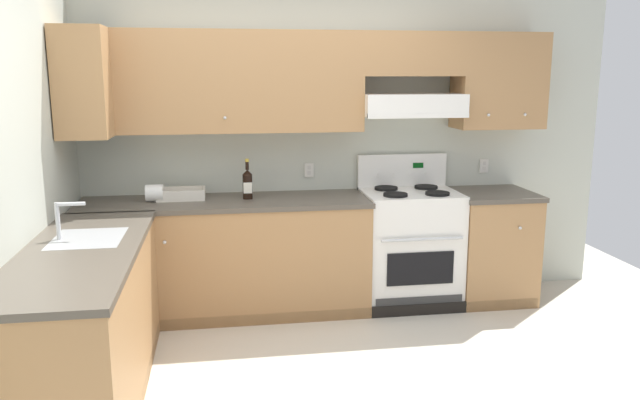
{
  "coord_description": "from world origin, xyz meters",
  "views": [
    {
      "loc": [
        -0.45,
        -3.5,
        1.87
      ],
      "look_at": [
        0.21,
        0.7,
        1.0
      ],
      "focal_mm": 35.14,
      "sensor_mm": 36.0,
      "label": 1
    }
  ],
  "objects_px": {
    "stove": "(409,246)",
    "paper_towel_roll": "(155,193)",
    "bowl": "(181,195)",
    "wine_bottle": "(247,183)"
  },
  "relations": [
    {
      "from": "stove",
      "to": "wine_bottle",
      "type": "distance_m",
      "value": 1.42
    },
    {
      "from": "stove",
      "to": "bowl",
      "type": "relative_size",
      "value": 3.3
    },
    {
      "from": "paper_towel_roll",
      "to": "wine_bottle",
      "type": "bearing_deg",
      "value": -0.5
    },
    {
      "from": "bowl",
      "to": "paper_towel_roll",
      "type": "distance_m",
      "value": 0.21
    },
    {
      "from": "stove",
      "to": "paper_towel_roll",
      "type": "xyz_separation_m",
      "value": [
        -2.0,
        0.02,
        0.5
      ]
    },
    {
      "from": "bowl",
      "to": "paper_towel_roll",
      "type": "relative_size",
      "value": 2.74
    },
    {
      "from": "stove",
      "to": "wine_bottle",
      "type": "bearing_deg",
      "value": 179.23
    },
    {
      "from": "stove",
      "to": "paper_towel_roll",
      "type": "distance_m",
      "value": 2.07
    },
    {
      "from": "wine_bottle",
      "to": "bowl",
      "type": "height_order",
      "value": "wine_bottle"
    },
    {
      "from": "bowl",
      "to": "paper_towel_roll",
      "type": "xyz_separation_m",
      "value": [
        -0.19,
        -0.06,
        0.04
      ]
    }
  ]
}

